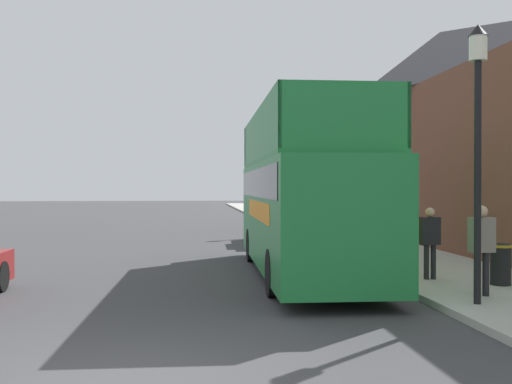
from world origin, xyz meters
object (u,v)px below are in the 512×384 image
object	(u,v)px
pedestrian_second	(482,241)
lamp_post_second	(341,148)
lamp_post_nearest	(478,113)
tour_bus	(303,203)
parked_car_ahead_of_bus	(275,226)
litter_bin	(501,263)
pedestrian_third	(430,236)
lamp_post_third	(294,159)

from	to	relation	value
pedestrian_second	lamp_post_second	world-z (taller)	lamp_post_second
lamp_post_nearest	tour_bus	bearing A→B (deg)	116.02
parked_car_ahead_of_bus	pedestrian_second	size ratio (longest dim) A/B	2.55
pedestrian_second	lamp_post_second	xyz separation A→B (m)	(-0.73, 8.29, 2.38)
litter_bin	pedestrian_third	bearing A→B (deg)	142.38
lamp_post_nearest	lamp_post_second	distance (m)	9.04
pedestrian_third	litter_bin	xyz separation A→B (m)	(1.22, -0.94, -0.53)
lamp_post_nearest	pedestrian_third	bearing A→B (deg)	84.20
lamp_post_third	parked_car_ahead_of_bus	bearing A→B (deg)	-108.76
tour_bus	pedestrian_second	world-z (taller)	tour_bus
parked_car_ahead_of_bus	litter_bin	bearing A→B (deg)	-72.49
parked_car_ahead_of_bus	lamp_post_nearest	size ratio (longest dim) A/B	0.89
pedestrian_second	lamp_post_third	bearing A→B (deg)	92.47
tour_bus	pedestrian_third	xyz separation A→B (m)	(2.65, -1.89, -0.73)
pedestrian_third	parked_car_ahead_of_bus	bearing A→B (deg)	101.54
parked_car_ahead_of_bus	lamp_post_nearest	bearing A→B (deg)	-81.02
tour_bus	lamp_post_second	size ratio (longest dim) A/B	1.97
pedestrian_second	litter_bin	xyz separation A→B (m)	(1.06, 1.23, -0.60)
lamp_post_second	lamp_post_nearest	bearing A→B (deg)	-88.27
tour_bus	lamp_post_nearest	world-z (taller)	lamp_post_nearest
parked_car_ahead_of_bus	tour_bus	bearing A→B (deg)	-92.14
lamp_post_second	litter_bin	size ratio (longest dim) A/B	5.63
pedestrian_second	lamp_post_third	size ratio (longest dim) A/B	0.35
pedestrian_third	lamp_post_second	world-z (taller)	lamp_post_second
lamp_post_second	lamp_post_third	world-z (taller)	lamp_post_third
tour_bus	parked_car_ahead_of_bus	world-z (taller)	tour_bus
tour_bus	lamp_post_nearest	size ratio (longest dim) A/B	1.94
pedestrian_second	litter_bin	distance (m)	1.73
litter_bin	lamp_post_nearest	bearing A→B (deg)	-127.54
pedestrian_second	tour_bus	bearing A→B (deg)	124.60
parked_car_ahead_of_bus	pedestrian_second	xyz separation A→B (m)	(2.31, -12.72, 0.49)
pedestrian_second	litter_bin	world-z (taller)	pedestrian_second
lamp_post_nearest	litter_bin	xyz separation A→B (m)	(1.52, 1.98, -3.03)
lamp_post_nearest	litter_bin	bearing A→B (deg)	52.46
lamp_post_second	litter_bin	distance (m)	7.86
parked_car_ahead_of_bus	lamp_post_second	size ratio (longest dim) A/B	0.90
tour_bus	lamp_post_third	size ratio (longest dim) A/B	1.93
tour_bus	lamp_post_nearest	distance (m)	5.64
pedestrian_third	litter_bin	distance (m)	1.63
lamp_post_third	litter_bin	size ratio (longest dim) A/B	5.77
pedestrian_second	litter_bin	size ratio (longest dim) A/B	1.99
tour_bus	lamp_post_third	xyz separation A→B (m)	(2.06, 13.26, 1.79)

